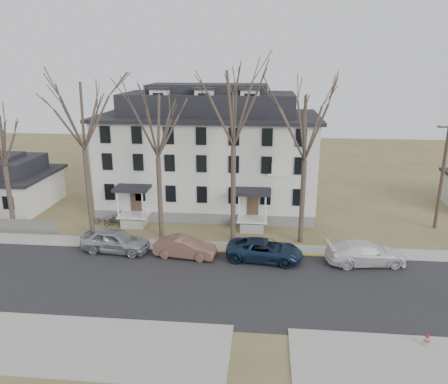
# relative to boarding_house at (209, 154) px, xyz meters

# --- Properties ---
(ground) EXTENTS (120.00, 120.00, 0.00)m
(ground) POSITION_rel_boarding_house_xyz_m (2.00, -17.95, -5.38)
(ground) COLOR olive
(ground) RESTS_ON ground
(main_road) EXTENTS (120.00, 10.00, 0.04)m
(main_road) POSITION_rel_boarding_house_xyz_m (2.00, -15.95, -5.38)
(main_road) COLOR #27272A
(main_road) RESTS_ON ground
(far_sidewalk) EXTENTS (120.00, 2.00, 0.08)m
(far_sidewalk) POSITION_rel_boarding_house_xyz_m (2.00, -9.95, -5.38)
(far_sidewalk) COLOR #A09F97
(far_sidewalk) RESTS_ON ground
(near_sidewalk_right) EXTENTS (14.00, 5.00, 0.08)m
(near_sidewalk_right) POSITION_rel_boarding_house_xyz_m (14.00, -22.95, -5.38)
(near_sidewalk_right) COLOR #A09F97
(near_sidewalk_right) RESTS_ON ground
(near_sidewalk_left) EXTENTS (20.00, 5.00, 0.08)m
(near_sidewalk_left) POSITION_rel_boarding_house_xyz_m (-6.00, -22.95, -5.38)
(near_sidewalk_left) COLOR #A09F97
(near_sidewalk_left) RESTS_ON ground
(yellow_curb) EXTENTS (14.00, 0.25, 0.06)m
(yellow_curb) POSITION_rel_boarding_house_xyz_m (7.00, -10.85, -5.38)
(yellow_curb) COLOR gold
(yellow_curb) RESTS_ON ground
(boarding_house) EXTENTS (20.80, 12.36, 12.05)m
(boarding_house) POSITION_rel_boarding_house_xyz_m (0.00, 0.00, 0.00)
(boarding_house) COLOR slate
(boarding_house) RESTS_ON ground
(small_house) EXTENTS (8.70, 8.70, 5.00)m
(small_house) POSITION_rel_boarding_house_xyz_m (-20.00, -1.96, -3.13)
(small_house) COLOR silver
(small_house) RESTS_ON ground
(tree_far_left) EXTENTS (8.40, 8.40, 13.72)m
(tree_far_left) POSITION_rel_boarding_house_xyz_m (-9.00, -8.15, 4.96)
(tree_far_left) COLOR #473B31
(tree_far_left) RESTS_ON ground
(tree_mid_left) EXTENTS (7.80, 7.80, 12.74)m
(tree_mid_left) POSITION_rel_boarding_house_xyz_m (-3.00, -8.15, 4.22)
(tree_mid_left) COLOR #473B31
(tree_mid_left) RESTS_ON ground
(tree_center) EXTENTS (9.00, 9.00, 14.70)m
(tree_center) POSITION_rel_boarding_house_xyz_m (3.00, -8.15, 5.71)
(tree_center) COLOR #473B31
(tree_center) RESTS_ON ground
(tree_mid_right) EXTENTS (7.80, 7.80, 12.74)m
(tree_mid_right) POSITION_rel_boarding_house_xyz_m (8.50, -8.15, 4.22)
(tree_mid_right) COLOR #473B31
(tree_mid_right) RESTS_ON ground
(tree_bungalow) EXTENTS (6.60, 6.60, 10.78)m
(tree_bungalow) POSITION_rel_boarding_house_xyz_m (-16.00, -8.15, 2.74)
(tree_bungalow) COLOR #473B31
(tree_bungalow) RESTS_ON ground
(utility_pole_far) EXTENTS (2.00, 0.28, 9.50)m
(utility_pole_far) POSITION_rel_boarding_house_xyz_m (20.50, -3.95, -0.47)
(utility_pole_far) COLOR #3D3023
(utility_pole_far) RESTS_ON ground
(car_silver) EXTENTS (5.46, 2.67, 1.79)m
(car_silver) POSITION_rel_boarding_house_xyz_m (-5.79, -11.51, -4.48)
(car_silver) COLOR #9CA0A4
(car_silver) RESTS_ON ground
(car_tan) EXTENTS (4.75, 2.13, 1.51)m
(car_tan) POSITION_rel_boarding_house_xyz_m (-0.29, -11.93, -4.62)
(car_tan) COLOR brown
(car_tan) RESTS_ON ground
(car_navy) EXTENTS (5.81, 3.15, 1.55)m
(car_navy) POSITION_rel_boarding_house_xyz_m (5.63, -11.87, -4.61)
(car_navy) COLOR #15263D
(car_navy) RESTS_ON ground
(car_white) EXTENTS (5.98, 3.08, 1.66)m
(car_white) POSITION_rel_boarding_house_xyz_m (12.90, -11.77, -4.55)
(car_white) COLOR white
(car_white) RESTS_ON ground
(bicycle_left) EXTENTS (1.81, 1.21, 0.90)m
(bicycle_left) POSITION_rel_boarding_house_xyz_m (-8.89, -6.29, -4.93)
(bicycle_left) COLOR black
(bicycle_left) RESTS_ON ground
(bicycle_right) EXTENTS (1.63, 0.48, 0.97)m
(bicycle_right) POSITION_rel_boarding_house_xyz_m (-7.55, -6.23, -4.89)
(bicycle_right) COLOR black
(bicycle_right) RESTS_ON ground
(fire_hydrant) EXTENTS (0.30, 0.28, 0.73)m
(fire_hydrant) POSITION_rel_boarding_house_xyz_m (14.03, -21.26, -5.01)
(fire_hydrant) COLOR #B7B7BA
(fire_hydrant) RESTS_ON ground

